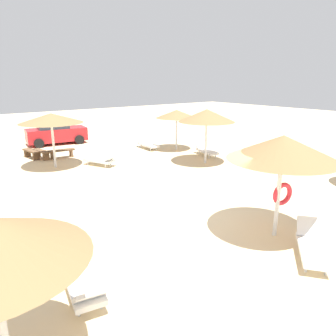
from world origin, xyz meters
The scene contains 14 objects.
ground_plane centered at (0.00, 0.00, 0.00)m, with size 80.00×80.00×0.00m, color beige.
parasol_0 centered at (4.84, 5.90, 2.60)m, with size 3.02×3.02×2.95m.
parasol_1 centered at (-1.95, 10.11, 2.56)m, with size 3.17×3.17×2.81m.
parasol_3 centered at (0.60, -1.39, 2.64)m, with size 3.07×3.07×3.00m.
parasol_4 centered at (5.76, 9.53, 2.32)m, with size 2.64×2.64×2.58m.
lounger_0 centered at (6.17, 7.19, 0.31)m, with size 1.11×2.01×0.66m.
lounger_1 centered at (0.08, 8.93, 0.31)m, with size 1.35×2.00×0.67m.
lounger_2 centered at (-5.03, -0.60, 0.32)m, with size 0.98×1.97×0.74m.
lounger_3 centered at (0.29, -2.69, 0.33)m, with size 1.86×1.62×0.81m.
lounger_4 centered at (4.42, 10.96, 0.32)m, with size 0.70×1.88×0.78m.
bench_0 centered at (-2.38, 12.89, 0.35)m, with size 0.65×1.55×0.49m.
bench_1 centered at (-1.94, 12.47, 0.35)m, with size 0.63×1.54×0.49m.
bench_2 centered at (-0.95, 11.95, 0.35)m, with size 1.53×0.55×0.49m.
parked_car centered at (0.25, 16.26, 0.82)m, with size 4.20×2.43×1.72m.
Camera 1 is at (-7.15, -6.22, 4.48)m, focal length 34.02 mm.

